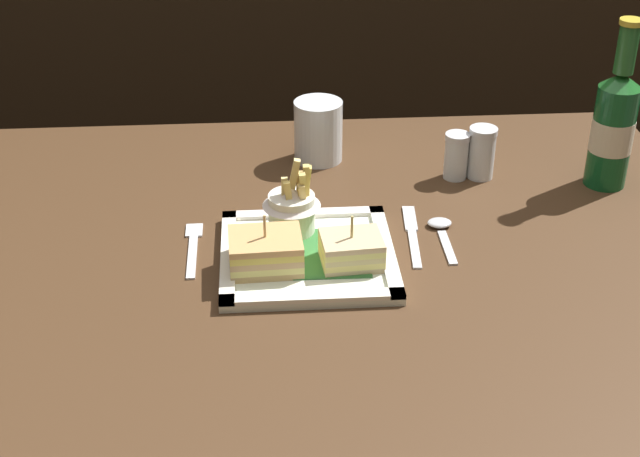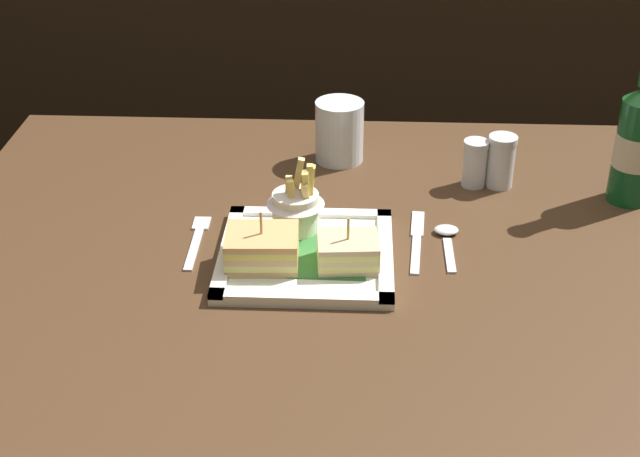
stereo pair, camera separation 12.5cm
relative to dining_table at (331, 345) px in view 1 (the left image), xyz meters
The scene contains 12 objects.
dining_table is the anchor object (origin of this frame).
square_plate 0.18m from the dining_table, 138.59° to the right, with size 0.24×0.24×0.02m.
sandwich_half_left 0.23m from the dining_table, 147.57° to the right, with size 0.10×0.08×0.08m.
sandwich_half_right 0.21m from the dining_table, 70.67° to the right, with size 0.09×0.07×0.07m.
fries_cup 0.23m from the dining_table, 149.67° to the left, with size 0.08×0.08×0.11m.
beer_bottle 0.55m from the dining_table, 20.11° to the left, with size 0.06×0.06×0.27m.
water_glass 0.36m from the dining_table, 90.22° to the left, with size 0.08×0.08×0.10m.
fork 0.26m from the dining_table, behind, with size 0.02×0.14×0.00m.
knife 0.21m from the dining_table, 13.51° to the left, with size 0.03×0.17×0.00m.
spoon 0.24m from the dining_table, 11.10° to the left, with size 0.04×0.12×0.01m.
salt_shaker 0.36m from the dining_table, 43.24° to the left, with size 0.04×0.04×0.08m.
pepper_shaker 0.38m from the dining_table, 38.34° to the left, with size 0.04×0.04×0.08m.
Camera 1 is at (-0.09, -1.09, 1.44)m, focal length 51.49 mm.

